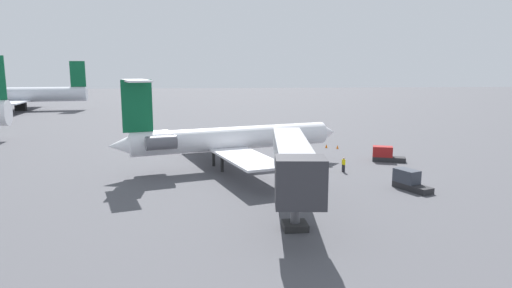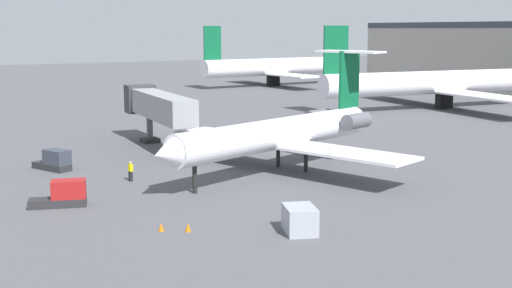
% 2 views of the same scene
% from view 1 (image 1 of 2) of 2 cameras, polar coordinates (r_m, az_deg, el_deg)
% --- Properties ---
extents(ground_plane, '(400.00, 400.00, 0.10)m').
position_cam_1_polar(ground_plane, '(53.38, -0.53, -2.98)').
color(ground_plane, '#4C4C51').
extents(regional_jet, '(25.08, 27.37, 10.45)m').
position_cam_1_polar(regional_jet, '(52.19, -3.80, 0.76)').
color(regional_jet, white).
rests_on(regional_jet, ground_plane).
extents(jet_bridge, '(17.68, 4.67, 6.15)m').
position_cam_1_polar(jet_bridge, '(34.91, 4.76, -2.30)').
color(jet_bridge, gray).
rests_on(jet_bridge, ground_plane).
extents(ground_crew_marshaller, '(0.44, 0.32, 1.69)m').
position_cam_1_polar(ground_crew_marshaller, '(51.58, 11.11, -2.59)').
color(ground_crew_marshaller, black).
rests_on(ground_crew_marshaller, ground_plane).
extents(baggage_tug_lead, '(4.23, 2.86, 1.90)m').
position_cam_1_polar(baggage_tug_lead, '(46.06, 18.96, -4.47)').
color(baggage_tug_lead, '#262628').
rests_on(baggage_tug_lead, ground_plane).
extents(baggage_tug_trailing, '(2.61, 4.24, 1.90)m').
position_cam_1_polar(baggage_tug_trailing, '(58.61, 16.17, -1.33)').
color(baggage_tug_trailing, '#262628').
rests_on(baggage_tug_trailing, ground_plane).
extents(cargo_container_uld, '(3.01, 2.64, 1.68)m').
position_cam_1_polar(cargo_container_uld, '(69.00, 3.47, 0.69)').
color(cargo_container_uld, '#999EA8').
rests_on(cargo_container_uld, ground_plane).
extents(traffic_cone_near, '(0.36, 0.36, 0.55)m').
position_cam_1_polar(traffic_cone_near, '(66.09, 10.36, -0.36)').
color(traffic_cone_near, orange).
rests_on(traffic_cone_near, ground_plane).
extents(traffic_cone_mid, '(0.36, 0.36, 0.55)m').
position_cam_1_polar(traffic_cone_mid, '(66.60, 8.96, -0.24)').
color(traffic_cone_mid, orange).
rests_on(traffic_cone_mid, ground_plane).
extents(parked_airliner_east_mid, '(29.32, 34.52, 13.34)m').
position_cam_1_polar(parked_airliner_east_mid, '(136.86, -27.85, 5.55)').
color(parked_airliner_east_mid, silver).
rests_on(parked_airliner_east_mid, ground_plane).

